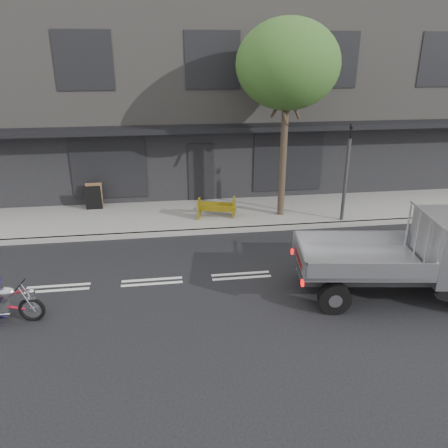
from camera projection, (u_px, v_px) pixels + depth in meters
ground at (241, 276)px, 11.87m from camera, size 80.00×80.00×0.00m
sidewalk at (219, 214)px, 16.17m from camera, size 32.00×3.20×0.15m
kerb at (225, 230)px, 14.70m from camera, size 32.00×0.20×0.15m
building_main at (201, 90)px, 20.81m from camera, size 26.00×10.00×8.00m
street_tree at (288, 65)px, 14.08m from camera, size 3.40×3.40×6.74m
traffic_light_pole at (346, 178)px, 14.89m from camera, size 0.12×0.12×3.50m
motorcycle at (3, 302)px, 9.71m from camera, size 1.84×0.53×0.95m
flatbed_ute at (440, 249)px, 10.52m from camera, size 4.91×2.55×2.17m
construction_barrier at (217, 209)px, 15.33m from camera, size 1.44×0.87×0.75m
sandwich_board at (93, 198)px, 16.20m from camera, size 0.61×0.41×0.95m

